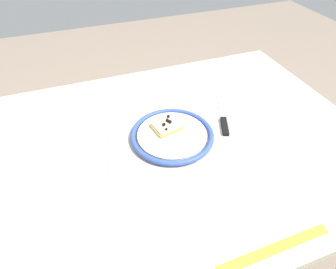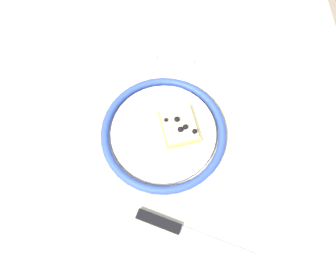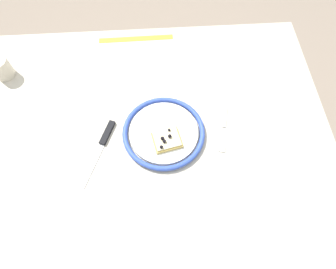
# 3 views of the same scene
# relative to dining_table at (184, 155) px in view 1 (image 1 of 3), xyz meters

# --- Properties ---
(ground_plane) EXTENTS (6.00, 6.00, 0.00)m
(ground_plane) POSITION_rel_dining_table_xyz_m (0.00, 0.00, -0.64)
(ground_plane) COLOR gray
(dining_table) EXTENTS (1.20, 0.94, 0.72)m
(dining_table) POSITION_rel_dining_table_xyz_m (0.00, 0.00, 0.00)
(dining_table) COLOR #BCB29E
(dining_table) RESTS_ON ground_plane
(plate) EXTENTS (0.27, 0.27, 0.02)m
(plate) POSITION_rel_dining_table_xyz_m (-0.04, 0.02, 0.09)
(plate) COLOR white
(plate) RESTS_ON dining_table
(pizza_slice_near) EXTENTS (0.10, 0.09, 0.03)m
(pizza_slice_near) POSITION_rel_dining_table_xyz_m (-0.05, 0.05, 0.10)
(pizza_slice_near) COLOR tan
(pizza_slice_near) RESTS_ON plate
(knife) EXTENTS (0.11, 0.23, 0.01)m
(knife) POSITION_rel_dining_table_xyz_m (0.16, 0.04, 0.08)
(knife) COLOR silver
(knife) RESTS_ON dining_table
(fork) EXTENTS (0.06, 0.20, 0.00)m
(fork) POSITION_rel_dining_table_xyz_m (-0.24, 0.00, 0.08)
(fork) COLOR silver
(fork) RESTS_ON dining_table
(measuring_tape) EXTENTS (0.29, 0.03, 0.00)m
(measuring_tape) POSITION_rel_dining_table_xyz_m (0.05, -0.42, 0.08)
(measuring_tape) COLOR yellow
(measuring_tape) RESTS_ON dining_table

